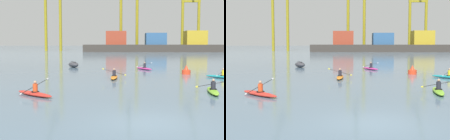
{
  "view_description": "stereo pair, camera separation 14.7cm",
  "coord_description": "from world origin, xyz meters",
  "views": [
    {
      "loc": [
        -1.09,
        -12.53,
        3.26
      ],
      "look_at": [
        -2.0,
        17.98,
        0.6
      ],
      "focal_mm": 49.53,
      "sensor_mm": 36.0,
      "label": 1
    },
    {
      "loc": [
        -0.94,
        -12.53,
        3.26
      ],
      "look_at": [
        -2.0,
        17.98,
        0.6
      ],
      "focal_mm": 49.53,
      "sensor_mm": 36.0,
      "label": 2
    }
  ],
  "objects": [
    {
      "name": "ground_plane",
      "position": [
        0.0,
        0.0,
        0.0
      ],
      "size": [
        800.0,
        800.0,
        0.0
      ],
      "primitive_type": "plane",
      "color": "slate"
    },
    {
      "name": "container_barge",
      "position": [
        11.98,
        105.83,
        2.68
      ],
      "size": [
        54.33,
        10.96,
        7.91
      ],
      "color": "#38332D",
      "rests_on": "ground"
    },
    {
      "name": "gantry_crane_west",
      "position": [
        -29.72,
        116.67,
        19.29
      ],
      "size": [
        7.41,
        20.2,
        37.79
      ],
      "color": "olive",
      "rests_on": "ground"
    },
    {
      "name": "gantry_crane_west_mid",
      "position": [
        2.11,
        116.95,
        17.48
      ],
      "size": [
        7.92,
        19.64,
        34.06
      ],
      "color": "olive",
      "rests_on": "ground"
    },
    {
      "name": "gantry_crane_east_mid",
      "position": [
        28.56,
        120.95,
        17.41
      ],
      "size": [
        8.08,
        19.93,
        36.37
      ],
      "color": "olive",
      "rests_on": "ground"
    },
    {
      "name": "capsized_dinghy",
      "position": [
        -7.59,
        29.2,
        0.35
      ],
      "size": [
        2.18,
        2.81,
        0.76
      ],
      "color": "#38383D",
      "rests_on": "ground"
    },
    {
      "name": "channel_buoy",
      "position": [
        5.75,
        19.98,
        0.36
      ],
      "size": [
        0.9,
        0.9,
        1.0
      ],
      "color": "red",
      "rests_on": "ground"
    },
    {
      "name": "kayak_orange",
      "position": [
        -1.73,
        15.8,
        0.17
      ],
      "size": [
        2.23,
        3.42,
        0.96
      ],
      "color": "orange",
      "rests_on": "ground"
    },
    {
      "name": "kayak_magenta",
      "position": [
        1.76,
        25.59,
        0.17
      ],
      "size": [
        2.11,
        3.29,
        0.95
      ],
      "color": "#C13384",
      "rests_on": "ground"
    },
    {
      "name": "kayak_red",
      "position": [
        -6.46,
        6.24,
        0.17
      ],
      "size": [
        3.01,
        2.62,
        1.06
      ],
      "color": "red",
      "rests_on": "ground"
    },
    {
      "name": "kayak_lime",
      "position": [
        4.93,
        7.69,
        0.17
      ],
      "size": [
        2.23,
        3.45,
        0.95
      ],
      "color": "#7ABC2D",
      "rests_on": "ground"
    },
    {
      "name": "kayak_teal",
      "position": [
        8.34,
        16.35,
        0.17
      ],
      "size": [
        2.77,
        2.89,
        0.97
      ],
      "color": "teal",
      "rests_on": "ground"
    }
  ]
}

